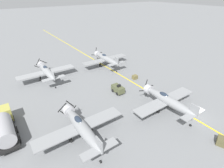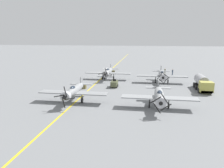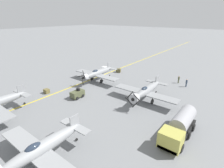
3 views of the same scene
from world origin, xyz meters
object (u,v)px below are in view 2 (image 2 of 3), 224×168
(supply_crate_mid_lane, at_px, (84,87))
(airplane_mid_center, at_px, (108,72))
(airplane_far_center, at_px, (74,90))
(ground_crew_walking, at_px, (165,71))
(fuel_tanker, at_px, (203,83))
(supply_crate_by_tanker, at_px, (113,72))
(airplane_mid_left, at_px, (162,75))
(ground_crew_inspecting, at_px, (173,72))
(airplane_far_left, at_px, (159,95))
(tow_tractor, at_px, (114,84))

(supply_crate_mid_lane, bearing_deg, airplane_mid_center, -106.93)
(airplane_far_center, distance_m, ground_crew_walking, 36.24)
(fuel_tanker, distance_m, supply_crate_by_tanker, 28.20)
(airplane_far_center, bearing_deg, airplane_mid_left, -125.70)
(airplane_mid_left, relative_size, supply_crate_by_tanker, 9.97)
(airplane_mid_center, relative_size, ground_crew_walking, 6.97)
(supply_crate_mid_lane, bearing_deg, ground_crew_inspecting, -135.70)
(airplane_far_left, xyz_separation_m, airplane_mid_center, (12.20, -21.91, -0.00))
(airplane_far_center, xyz_separation_m, airplane_mid_left, (-16.07, -18.76, -0.00))
(airplane_far_left, relative_size, ground_crew_inspecting, 6.81)
(airplane_far_center, xyz_separation_m, ground_crew_inspecting, (-19.89, -30.24, -1.05))
(airplane_far_left, height_order, fuel_tanker, airplane_far_left)
(airplane_far_center, xyz_separation_m, tow_tractor, (-5.25, -12.12, -1.22))
(airplane_mid_left, xyz_separation_m, supply_crate_by_tanker, (14.01, -10.99, -1.51))
(fuel_tanker, bearing_deg, airplane_mid_left, -38.97)
(airplane_far_center, relative_size, ground_crew_walking, 6.97)
(airplane_far_center, bearing_deg, airplane_far_left, -178.51)
(airplane_mid_left, relative_size, supply_crate_mid_lane, 11.55)
(ground_crew_inspecting, height_order, supply_crate_by_tanker, ground_crew_inspecting)
(supply_crate_by_tanker, bearing_deg, airplane_mid_left, 141.87)
(ground_crew_inspecting, xyz_separation_m, supply_crate_mid_lane, (21.06, 20.55, -0.53))
(airplane_far_center, relative_size, supply_crate_by_tanker, 9.97)
(airplane_mid_center, xyz_separation_m, supply_crate_by_tanker, (0.22, -8.70, -1.51))
(ground_crew_walking, bearing_deg, airplane_far_center, 60.57)
(tow_tractor, bearing_deg, airplane_far_center, 66.57)
(airplane_mid_left, relative_size, tow_tractor, 4.62)
(airplane_mid_center, xyz_separation_m, supply_crate_mid_lane, (3.46, 11.35, -1.58))
(airplane_far_left, bearing_deg, fuel_tanker, -142.35)
(airplane_mid_center, bearing_deg, ground_crew_walking, -162.09)
(airplane_far_left, distance_m, tow_tractor, 15.98)
(airplane_mid_left, xyz_separation_m, fuel_tanker, (-8.07, 6.53, -0.50))
(tow_tractor, distance_m, supply_crate_mid_lane, 6.88)
(supply_crate_by_tanker, bearing_deg, airplane_mid_center, 91.45)
(fuel_tanker, xyz_separation_m, ground_crew_walking, (6.34, -19.32, -0.57))
(airplane_mid_center, bearing_deg, airplane_far_left, 102.93)
(airplane_far_center, distance_m, airplane_mid_center, 21.17)
(airplane_mid_left, xyz_separation_m, supply_crate_mid_lane, (17.24, 9.06, -1.58))
(airplane_mid_left, xyz_separation_m, ground_crew_inspecting, (-3.81, -11.49, -1.05))
(airplane_far_center, relative_size, tow_tractor, 4.62)
(ground_crew_inspecting, distance_m, supply_crate_mid_lane, 29.43)
(airplane_far_left, height_order, airplane_mid_left, same)
(airplane_far_center, bearing_deg, fuel_tanker, -148.24)
(airplane_mid_left, relative_size, ground_crew_inspecting, 6.81)
(airplane_mid_left, relative_size, ground_crew_walking, 6.97)
(supply_crate_by_tanker, bearing_deg, tow_tractor, 100.26)
(airplane_far_center, height_order, supply_crate_mid_lane, airplane_far_center)
(airplane_mid_center, height_order, ground_crew_inspecting, airplane_mid_center)
(supply_crate_by_tanker, distance_m, supply_crate_mid_lane, 20.32)
(airplane_mid_center, xyz_separation_m, ground_crew_inspecting, (-17.60, -9.20, -1.05))
(tow_tractor, distance_m, ground_crew_inspecting, 23.29)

